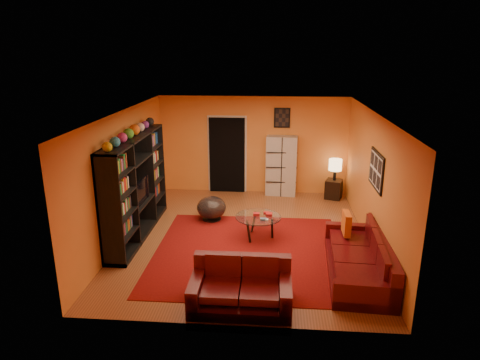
# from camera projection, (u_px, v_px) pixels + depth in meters

# --- Properties ---
(floor) EXTENTS (6.00, 6.00, 0.00)m
(floor) POSITION_uv_depth(u_px,v_px,m) (245.00, 237.00, 8.96)
(floor) COLOR brown
(floor) RESTS_ON ground
(ceiling) EXTENTS (6.00, 6.00, 0.00)m
(ceiling) POSITION_uv_depth(u_px,v_px,m) (246.00, 113.00, 8.19)
(ceiling) COLOR white
(ceiling) RESTS_ON wall_back
(wall_back) EXTENTS (6.00, 0.00, 6.00)m
(wall_back) POSITION_uv_depth(u_px,v_px,m) (253.00, 145.00, 11.43)
(wall_back) COLOR orange
(wall_back) RESTS_ON floor
(wall_front) EXTENTS (6.00, 0.00, 6.00)m
(wall_front) POSITION_uv_depth(u_px,v_px,m) (231.00, 243.00, 5.72)
(wall_front) COLOR orange
(wall_front) RESTS_ON floor
(wall_left) EXTENTS (0.00, 6.00, 6.00)m
(wall_left) POSITION_uv_depth(u_px,v_px,m) (124.00, 175.00, 8.77)
(wall_left) COLOR orange
(wall_left) RESTS_ON floor
(wall_right) EXTENTS (0.00, 6.00, 6.00)m
(wall_right) POSITION_uv_depth(u_px,v_px,m) (373.00, 181.00, 8.39)
(wall_right) COLOR orange
(wall_right) RESTS_ON floor
(rug) EXTENTS (3.60, 3.60, 0.01)m
(rug) POSITION_uv_depth(u_px,v_px,m) (248.00, 252.00, 8.29)
(rug) COLOR #610B0B
(rug) RESTS_ON floor
(doorway) EXTENTS (0.95, 0.10, 2.04)m
(doorway) POSITION_uv_depth(u_px,v_px,m) (227.00, 155.00, 11.53)
(doorway) COLOR black
(doorway) RESTS_ON floor
(wall_art_right) EXTENTS (0.03, 1.00, 0.70)m
(wall_art_right) POSITION_uv_depth(u_px,v_px,m) (376.00, 170.00, 8.02)
(wall_art_right) COLOR black
(wall_art_right) RESTS_ON wall_right
(wall_art_back) EXTENTS (0.42, 0.03, 0.52)m
(wall_art_back) POSITION_uv_depth(u_px,v_px,m) (282.00, 118.00, 11.14)
(wall_art_back) COLOR black
(wall_art_back) RESTS_ON wall_back
(entertainment_unit) EXTENTS (0.45, 3.00, 2.10)m
(entertainment_unit) POSITION_uv_depth(u_px,v_px,m) (136.00, 187.00, 8.82)
(entertainment_unit) COLOR black
(entertainment_unit) RESTS_ON floor
(tv) EXTENTS (0.85, 0.11, 0.49)m
(tv) POSITION_uv_depth(u_px,v_px,m) (138.00, 192.00, 8.79)
(tv) COLOR black
(tv) RESTS_ON entertainment_unit
(sofa) EXTENTS (1.14, 2.48, 0.85)m
(sofa) POSITION_uv_depth(u_px,v_px,m) (363.00, 259.00, 7.43)
(sofa) COLOR #48090E
(sofa) RESTS_ON rug
(loveseat) EXTENTS (1.53, 0.92, 0.85)m
(loveseat) POSITION_uv_depth(u_px,v_px,m) (241.00, 287.00, 6.57)
(loveseat) COLOR #48090E
(loveseat) RESTS_ON rug
(throw_pillow) EXTENTS (0.12, 0.42, 0.42)m
(throw_pillow) POSITION_uv_depth(u_px,v_px,m) (346.00, 223.00, 8.05)
(throw_pillow) COLOR orange
(throw_pillow) RESTS_ON sofa
(coffee_table) EXTENTS (0.95, 0.95, 0.47)m
(coffee_table) POSITION_uv_depth(u_px,v_px,m) (258.00, 219.00, 8.80)
(coffee_table) COLOR silver
(coffee_table) RESTS_ON floor
(storage_cabinet) EXTENTS (0.83, 0.42, 1.60)m
(storage_cabinet) POSITION_uv_depth(u_px,v_px,m) (281.00, 166.00, 11.33)
(storage_cabinet) COLOR beige
(storage_cabinet) RESTS_ON floor
(bowl_chair) EXTENTS (0.67, 0.67, 0.55)m
(bowl_chair) POSITION_uv_depth(u_px,v_px,m) (211.00, 208.00, 9.78)
(bowl_chair) COLOR black
(bowl_chair) RESTS_ON floor
(side_table) EXTENTS (0.51, 0.51, 0.50)m
(side_table) POSITION_uv_depth(u_px,v_px,m) (334.00, 189.00, 11.21)
(side_table) COLOR black
(side_table) RESTS_ON floor
(table_lamp) EXTENTS (0.33, 0.33, 0.56)m
(table_lamp) POSITION_uv_depth(u_px,v_px,m) (335.00, 165.00, 11.01)
(table_lamp) COLOR black
(table_lamp) RESTS_ON side_table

